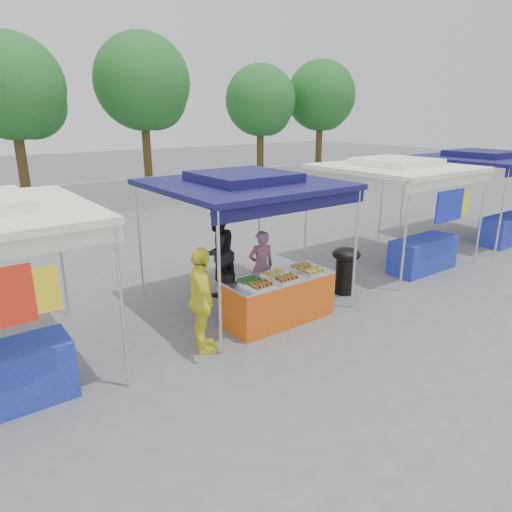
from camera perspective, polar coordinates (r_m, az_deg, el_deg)
ground_plane at (r=8.48m, az=2.44°, el=-7.77°), size 80.00×80.00×0.00m
back_wall at (r=17.88m, az=-20.43°, el=6.66°), size 40.00×0.25×1.20m
main_canopy at (r=8.54m, az=-1.50°, el=9.08°), size 3.20×3.20×2.57m
neighbor_stall_right at (r=11.58m, az=18.39°, el=6.56°), size 3.20×3.20×2.57m
neighbor_stall_far at (r=15.00m, az=27.41°, el=7.81°), size 3.20×3.20×2.57m
tree_1 at (r=19.14m, az=-27.84°, el=17.73°), size 3.71×3.69×6.34m
tree_2 at (r=21.05m, az=-13.67°, el=19.91°), size 3.98×3.98×6.84m
tree_3 at (r=23.87m, az=0.77°, el=18.51°), size 3.51×3.45×5.93m
tree_4 at (r=26.40m, az=8.25°, el=18.88°), size 3.72×3.70×6.35m
vendor_table at (r=8.24m, az=2.92°, el=-5.33°), size 2.00×0.80×0.85m
food_tray_fl at (r=7.56m, az=0.68°, el=-3.70°), size 0.42×0.30×0.07m
food_tray_fm at (r=7.88m, az=3.84°, el=-2.85°), size 0.42×0.30×0.07m
food_tray_fr at (r=8.28m, az=7.21°, el=-1.92°), size 0.42×0.30×0.07m
food_tray_bl at (r=7.76m, az=-0.85°, el=-3.12°), size 0.42×0.30×0.07m
food_tray_bm at (r=8.12m, az=2.37°, el=-2.18°), size 0.42×0.30×0.07m
food_tray_br at (r=8.51m, az=5.73°, el=-1.34°), size 0.42×0.30×0.07m
cooking_pot at (r=7.84m, az=-3.49°, el=-2.66°), size 0.24×0.24×0.14m
skewer_cup at (r=7.91m, az=3.11°, el=-2.59°), size 0.09×0.09×0.11m
wok_burner at (r=9.59m, az=11.14°, el=-1.29°), size 0.59×0.59×0.99m
crate_left at (r=8.44m, az=-2.12°, el=-6.73°), size 0.52×0.37×0.31m
crate_right at (r=9.08m, az=1.85°, el=-5.07°), size 0.45×0.32×0.27m
crate_stacked at (r=8.98m, az=1.86°, el=-3.49°), size 0.44×0.31×0.27m
vendor_woman at (r=8.98m, az=0.65°, el=-1.30°), size 0.60×0.47×1.45m
helper_man at (r=9.30m, az=-4.81°, el=0.44°), size 0.99×0.84×1.80m
customer_person at (r=7.09m, az=-6.78°, el=-5.59°), size 0.73×1.08×1.71m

